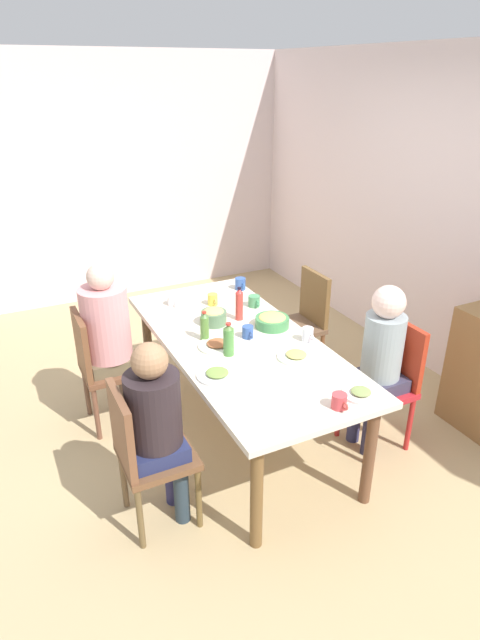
{
  "coord_description": "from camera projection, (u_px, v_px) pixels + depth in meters",
  "views": [
    {
      "loc": [
        2.83,
        -1.4,
        2.4
      ],
      "look_at": [
        0.0,
        0.0,
        0.9
      ],
      "focal_mm": 29.67,
      "sensor_mm": 36.0,
      "label": 1
    }
  ],
  "objects": [
    {
      "name": "bottle_2",
      "position": [
        205.0,
        327.0,
        3.52
      ],
      "size": [
        0.06,
        0.06,
        0.21
      ],
      "color": "#548337",
      "rests_on": "dining_table"
    },
    {
      "name": "cup_2",
      "position": [
        339.0,
        401.0,
        2.83
      ],
      "size": [
        0.12,
        0.08,
        0.08
      ],
      "color": "#D24246",
      "rests_on": "dining_table"
    },
    {
      "name": "plate_1",
      "position": [
        361.0,
        393.0,
        2.95
      ],
      "size": [
        0.21,
        0.21,
        0.04
      ],
      "color": "silver",
      "rests_on": "dining_table"
    },
    {
      "name": "chair_3",
      "position": [
        388.0,
        378.0,
        3.57
      ],
      "size": [
        0.4,
        0.4,
        0.9
      ],
      "color": "red",
      "rests_on": "ground_plane"
    },
    {
      "name": "wall_back",
      "position": [
        466.0,
        225.0,
        4.1
      ],
      "size": [
        6.16,
        0.12,
        2.6
      ],
      "primitive_type": "cube",
      "color": "silver",
      "rests_on": "ground_plane"
    },
    {
      "name": "person_3",
      "position": [
        380.0,
        355.0,
        3.45
      ],
      "size": [
        0.3,
        0.3,
        1.19
      ],
      "color": "#2B2845",
      "rests_on": "ground_plane"
    },
    {
      "name": "cup_0",
      "position": [
        248.0,
        332.0,
        3.57
      ],
      "size": [
        0.11,
        0.08,
        0.08
      ],
      "color": "#35569F",
      "rests_on": "dining_table"
    },
    {
      "name": "bottle_1",
      "position": [
        229.0,
        340.0,
        3.33
      ],
      "size": [
        0.07,
        0.07,
        0.22
      ],
      "color": "#4B893E",
      "rests_on": "dining_table"
    },
    {
      "name": "chair_0",
      "position": [
        303.0,
        318.0,
        4.43
      ],
      "size": [
        0.4,
        0.4,
        0.9
      ],
      "color": "brown",
      "rests_on": "ground_plane"
    },
    {
      "name": "cup_3",
      "position": [
        213.0,
        299.0,
        4.07
      ],
      "size": [
        0.11,
        0.08,
        0.09
      ],
      "color": "#DCCB45",
      "rests_on": "dining_table"
    },
    {
      "name": "cup_5",
      "position": [
        308.0,
        335.0,
        3.53
      ],
      "size": [
        0.11,
        0.07,
        0.1
      ],
      "color": "white",
      "rests_on": "dining_table"
    },
    {
      "name": "chair_1",
      "position": [
        143.0,
        450.0,
        2.89
      ],
      "size": [
        0.4,
        0.4,
        0.9
      ],
      "color": "brown",
      "rests_on": "ground_plane"
    },
    {
      "name": "cup_1",
      "position": [
        240.0,
        284.0,
        4.36
      ],
      "size": [
        0.12,
        0.09,
        0.1
      ],
      "color": "#34579F",
      "rests_on": "dining_table"
    },
    {
      "name": "person_2",
      "position": [
        108.0,
        331.0,
        3.68
      ],
      "size": [
        0.33,
        0.33,
        1.24
      ],
      "color": "brown",
      "rests_on": "ground_plane"
    },
    {
      "name": "cup_4",
      "position": [
        254.0,
        301.0,
        4.05
      ],
      "size": [
        0.13,
        0.09,
        0.09
      ],
      "color": "#498F5D",
      "rests_on": "dining_table"
    },
    {
      "name": "person_1",
      "position": [
        157.0,
        419.0,
        2.85
      ],
      "size": [
        0.3,
        0.3,
        1.15
      ],
      "color": "navy",
      "rests_on": "ground_plane"
    },
    {
      "name": "wall_left",
      "position": [
        118.0,
        180.0,
        5.77
      ],
      "size": [
        0.12,
        4.03,
        2.6
      ],
      "primitive_type": "cube",
      "color": "silver",
      "rests_on": "ground_plane"
    },
    {
      "name": "ground_plane",
      "position": [
        240.0,
        430.0,
        3.88
      ],
      "size": [
        7.1,
        7.1,
        0.0
      ],
      "primitive_type": "plane",
      "color": "tan"
    },
    {
      "name": "chair_2",
      "position": [
        99.0,
        363.0,
        3.75
      ],
      "size": [
        0.4,
        0.4,
        0.9
      ],
      "color": "brown",
      "rests_on": "ground_plane"
    },
    {
      "name": "cup_6",
      "position": [
        173.0,
        301.0,
        4.07
      ],
      "size": [
        0.12,
        0.09,
        0.07
      ],
      "color": "white",
      "rests_on": "dining_table"
    },
    {
      "name": "plate_3",
      "position": [
        217.0,
        374.0,
        3.13
      ],
      "size": [
        0.25,
        0.25,
        0.04
      ],
      "color": "silver",
      "rests_on": "dining_table"
    },
    {
      "name": "plate_0",
      "position": [
        218.0,
        345.0,
        3.47
      ],
      "size": [
        0.26,
        0.26,
        0.04
      ],
      "color": "silver",
      "rests_on": "dining_table"
    },
    {
      "name": "dining_table",
      "position": [
        240.0,
        350.0,
        3.59
      ],
      "size": [
        2.12,
        0.95,
        0.75
      ],
      "color": "beige",
      "rests_on": "ground_plane"
    },
    {
      "name": "bowl_0",
      "position": [
        272.0,
        321.0,
        3.73
      ],
      "size": [
        0.24,
        0.24,
        0.09
      ],
      "color": "#42874C",
      "rests_on": "dining_table"
    },
    {
      "name": "bottle_0",
      "position": [
        239.0,
        304.0,
        3.8
      ],
      "size": [
        0.06,
        0.06,
        0.25
      ],
      "color": "#CF3C34",
      "rests_on": "dining_table"
    },
    {
      "name": "bowl_1",
      "position": [
        214.0,
        316.0,
        3.76
      ],
      "size": [
        0.18,
        0.18,
        0.12
      ],
      "color": "#547652",
      "rests_on": "dining_table"
    },
    {
      "name": "plate_2",
      "position": [
        296.0,
        356.0,
        3.33
      ],
      "size": [
        0.24,
        0.24,
        0.04
      ],
      "color": "white",
      "rests_on": "dining_table"
    }
  ]
}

